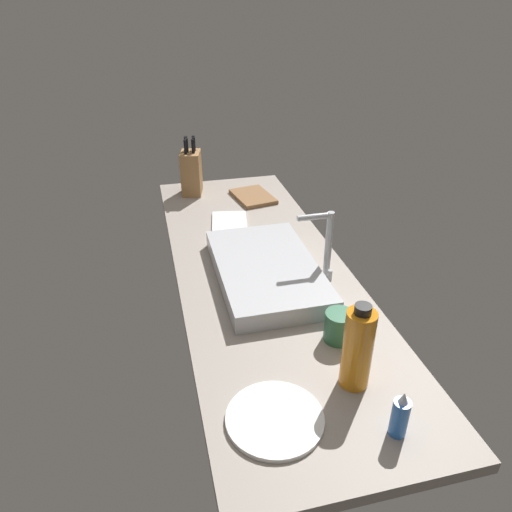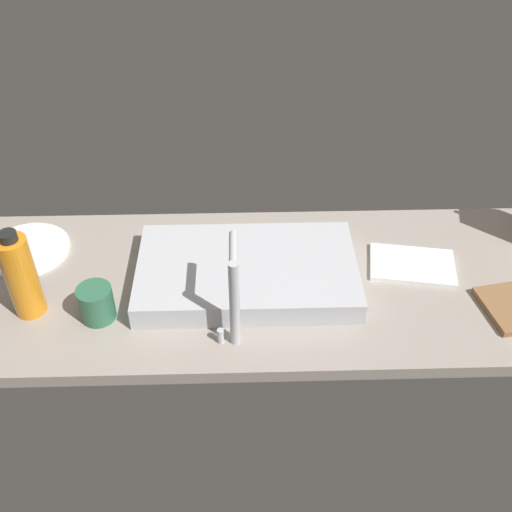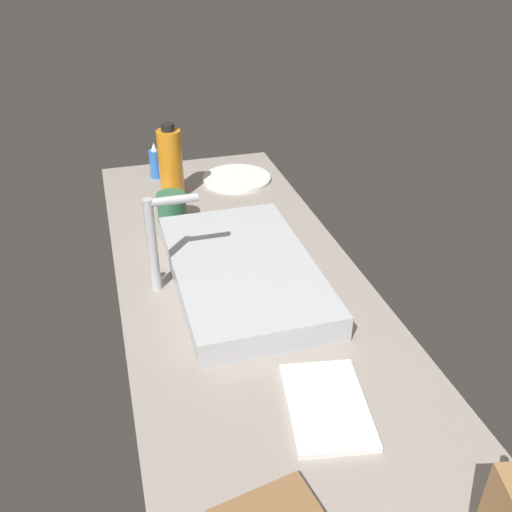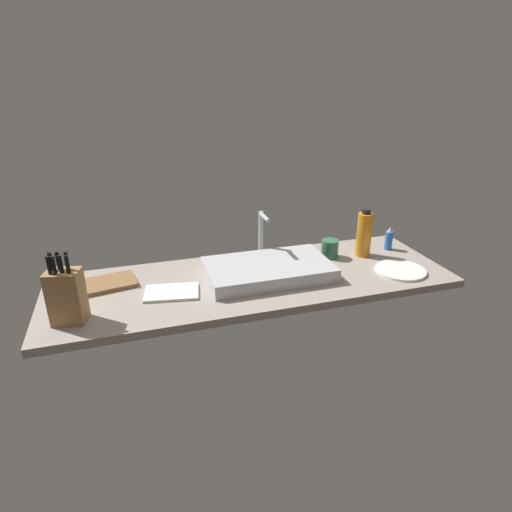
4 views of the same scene
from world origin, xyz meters
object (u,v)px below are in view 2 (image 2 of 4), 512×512
(sink_basin, at_px, (247,273))
(dish_towel, at_px, (412,265))
(dinner_plate, at_px, (27,250))
(coffee_mug, at_px, (96,303))
(faucet, at_px, (234,294))
(water_bottle, at_px, (21,276))

(sink_basin, height_order, dish_towel, sink_basin)
(dinner_plate, distance_m, coffee_mug, 0.36)
(sink_basin, distance_m, dinner_plate, 0.63)
(dinner_plate, xyz_separation_m, dish_towel, (-1.06, 0.09, 0.00))
(dinner_plate, height_order, dish_towel, same)
(faucet, height_order, water_bottle, same)
(faucet, height_order, dinner_plate, faucet)
(dinner_plate, bearing_deg, faucet, 149.82)
(faucet, distance_m, water_bottle, 0.52)
(faucet, height_order, dish_towel, faucet)
(sink_basin, bearing_deg, dish_towel, -174.00)
(water_bottle, bearing_deg, coffee_mug, 170.84)
(water_bottle, relative_size, coffee_mug, 2.68)
(dish_towel, relative_size, coffee_mug, 2.47)
(dinner_plate, distance_m, dish_towel, 1.06)
(sink_basin, height_order, faucet, faucet)
(water_bottle, bearing_deg, dish_towel, -172.13)
(faucet, bearing_deg, coffee_mug, -13.11)
(sink_basin, bearing_deg, coffee_mug, 17.65)
(dish_towel, bearing_deg, dinner_plate, -5.09)
(water_bottle, bearing_deg, dinner_plate, -72.77)
(coffee_mug, bearing_deg, faucet, 166.89)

